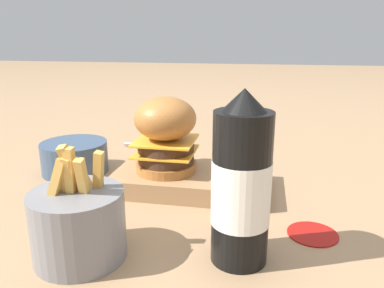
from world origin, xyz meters
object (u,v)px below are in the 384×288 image
at_px(ketchup_bottle, 241,186).
at_px(spoon, 170,144).
at_px(side_bowl, 76,156).
at_px(burger, 166,134).
at_px(fries_basket, 78,222).
at_px(serving_board, 192,180).

distance_m(ketchup_bottle, spoon, 0.50).
distance_m(ketchup_bottle, side_bowl, 0.42).
bearing_deg(burger, side_bowl, -13.51).
bearing_deg(side_bowl, ketchup_bottle, 144.07).
relative_size(fries_basket, side_bowl, 1.13).
relative_size(serving_board, burger, 2.05).
xyz_separation_m(burger, side_bowl, (0.20, -0.05, -0.07)).
distance_m(side_bowl, spoon, 0.25).
bearing_deg(fries_basket, serving_board, -111.74).
height_order(ketchup_bottle, spoon, ketchup_bottle).
bearing_deg(ketchup_bottle, burger, -54.44).
height_order(side_bowl, spoon, side_bowl).
bearing_deg(serving_board, fries_basket, 68.26).
bearing_deg(burger, spoon, -77.33).
relative_size(serving_board, fries_basket, 1.85).
relative_size(burger, spoon, 0.85).
height_order(burger, side_bowl, burger).
relative_size(burger, fries_basket, 0.90).
bearing_deg(fries_basket, burger, -101.78).
bearing_deg(spoon, serving_board, -77.37).
distance_m(fries_basket, spoon, 0.48).
bearing_deg(ketchup_bottle, fries_basket, 9.43).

